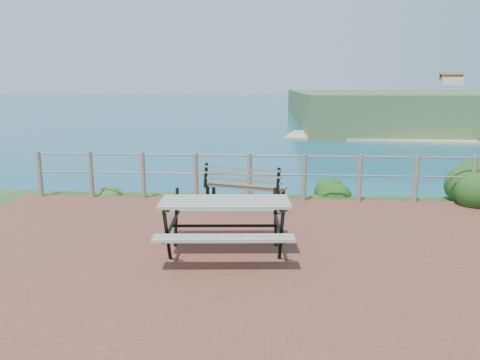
% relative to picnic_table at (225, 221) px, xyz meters
% --- Properties ---
extents(ground, '(10.00, 7.00, 0.12)m').
position_rel_picnic_table_xyz_m(ground, '(0.19, -0.11, -0.50)').
color(ground, brown).
rests_on(ground, ground).
extents(ocean, '(1200.00, 1200.00, 0.00)m').
position_rel_picnic_table_xyz_m(ocean, '(0.19, 199.89, -0.50)').
color(ocean, '#136576').
rests_on(ocean, ground).
extents(safety_railing, '(9.40, 0.10, 1.00)m').
position_rel_picnic_table_xyz_m(safety_railing, '(0.19, 3.24, 0.08)').
color(safety_railing, '#6B5B4C').
rests_on(safety_railing, ground).
extents(picnic_table, '(1.90, 1.60, 0.78)m').
position_rel_picnic_table_xyz_m(picnic_table, '(0.00, 0.00, 0.00)').
color(picnic_table, gray).
rests_on(picnic_table, ground).
extents(park_bench, '(1.65, 0.85, 0.90)m').
position_rel_picnic_table_xyz_m(park_bench, '(0.14, 2.50, 0.10)').
color(park_bench, brown).
rests_on(park_bench, ground).
extents(shrub_right_edge, '(1.13, 1.13, 1.61)m').
position_rel_picnic_table_xyz_m(shrub_right_edge, '(4.98, 3.37, -0.50)').
color(shrub_right_edge, '#144115').
rests_on(shrub_right_edge, ground).
extents(shrub_lip_west, '(0.68, 0.68, 0.38)m').
position_rel_picnic_table_xyz_m(shrub_lip_west, '(-3.08, 3.63, -0.50)').
color(shrub_lip_west, '#2C531F').
rests_on(shrub_lip_west, ground).
extents(shrub_lip_east, '(0.83, 0.83, 0.60)m').
position_rel_picnic_table_xyz_m(shrub_lip_east, '(2.10, 4.01, -0.50)').
color(shrub_lip_east, '#144115').
rests_on(shrub_lip_east, ground).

